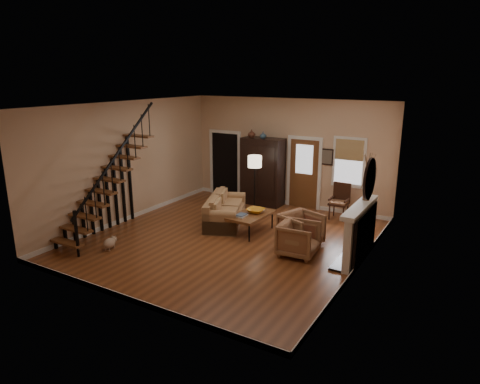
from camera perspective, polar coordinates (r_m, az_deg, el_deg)
The scene contains 15 objects.
room at distance 11.95m, azimuth 1.19°, elevation 3.47°, with size 7.00×7.33×3.30m.
staircase at distance 11.04m, azimuth -17.64°, elevation 2.25°, with size 0.94×2.80×3.20m, color brown, non-canonical shape.
fireplace at distance 9.75m, azimuth 15.88°, elevation -4.60°, with size 0.33×1.95×2.30m.
armoire at distance 13.37m, azimuth 3.04°, elevation 2.74°, with size 1.30×0.60×2.10m, color black, non-canonical shape.
vase_a at distance 13.24m, azimuth 1.55°, elevation 7.79°, with size 0.24×0.24×0.25m, color #4C2619.
vase_b at distance 13.06m, azimuth 3.10°, elevation 7.58°, with size 0.20×0.20×0.21m, color #334C60.
sofa at distance 11.74m, azimuth -1.96°, elevation -2.47°, with size 0.87×2.01×0.75m, color #9C7047, non-canonical shape.
coffee_table at distance 11.12m, azimuth 1.49°, elevation -4.17°, with size 0.76×1.31×0.50m, color brown, non-canonical shape.
bowl at distance 11.12m, azimuth 2.10°, elevation -2.50°, with size 0.45×0.45×0.11m, color orange.
books at distance 10.84m, azimuth 0.17°, elevation -3.12°, with size 0.24×0.33×0.06m, color beige, non-canonical shape.
armchair_left at distance 9.80m, azimuth 7.79°, elevation -6.24°, with size 0.82×0.85×0.77m, color brown.
armchair_right at distance 10.37m, azimuth 8.15°, elevation -4.95°, with size 0.85×0.87×0.79m, color brown.
floor_lamp at distance 12.41m, azimuth 1.95°, elevation 0.90°, with size 0.40×0.40×1.74m, color black, non-canonical shape.
side_chair at distance 12.39m, azimuth 13.07°, elevation -1.25°, with size 0.54×0.54×1.02m, color #321A10, non-canonical shape.
dog at distance 10.54m, azimuth -17.01°, elevation -6.63°, with size 0.23×0.39×0.29m, color tan, non-canonical shape.
Camera 1 is at (5.31, -8.44, 3.97)m, focal length 32.00 mm.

